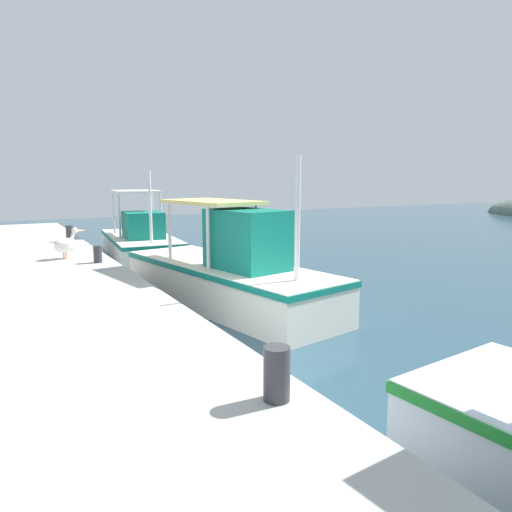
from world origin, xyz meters
TOP-DOWN VIEW (x-y plane):
  - fishing_boat_nearest at (-11.20, 2.16)m, footprint 5.97×2.78m
  - fishing_boat_second at (-3.04, 1.93)m, footprint 6.48×3.03m
  - pelican at (-6.82, -1.07)m, footprint 0.55×0.96m
  - mooring_bollard_nearest at (-10.55, -0.45)m, footprint 0.25×0.25m
  - mooring_bollard_second at (-5.81, -0.45)m, footprint 0.21×0.21m
  - mooring_bollard_third at (2.85, -0.45)m, footprint 0.26×0.26m

SIDE VIEW (x-z plane):
  - fishing_boat_nearest at x=-11.20m, z-range -1.00..2.18m
  - fishing_boat_second at x=-3.04m, z-range -0.93..2.43m
  - mooring_bollard_second at x=-5.81m, z-range 0.80..1.23m
  - mooring_bollard_third at x=2.85m, z-range 0.80..1.34m
  - mooring_bollard_nearest at x=-10.55m, z-range 0.80..1.34m
  - pelican at x=-6.82m, z-range 0.79..1.61m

